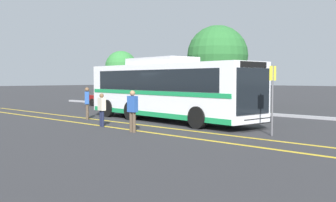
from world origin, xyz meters
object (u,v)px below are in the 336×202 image
at_px(parked_car_0, 112,98).
at_px(tree_0, 217,56).
at_px(bus_stop_sign, 272,91).
at_px(parked_car_1, 163,100).
at_px(pedestrian_2, 102,108).
at_px(transit_bus, 168,89).
at_px(tree_2, 121,67).
at_px(pedestrian_0, 87,101).
at_px(pedestrian_1, 133,108).
at_px(parked_car_2, 213,103).

distance_m(parked_car_0, tree_0, 9.18).
height_order(parked_car_0, bus_stop_sign, bus_stop_sign).
relative_size(parked_car_1, pedestrian_2, 2.70).
distance_m(parked_car_1, bus_stop_sign, 13.72).
bearing_deg(parked_car_0, bus_stop_sign, 66.91).
height_order(transit_bus, tree_2, tree_2).
bearing_deg(pedestrian_0, tree_0, 133.75).
relative_size(transit_bus, pedestrian_2, 7.38).
relative_size(parked_car_0, pedestrian_1, 2.74).
distance_m(transit_bus, parked_car_2, 5.03).
relative_size(transit_bus, tree_2, 2.37).
relative_size(transit_bus, pedestrian_0, 6.51).
height_order(parked_car_0, pedestrian_0, pedestrian_0).
xyz_separation_m(pedestrian_1, bus_stop_sign, (4.66, 3.06, 0.74)).
relative_size(pedestrian_2, tree_0, 0.24).
height_order(pedestrian_0, pedestrian_1, pedestrian_0).
bearing_deg(pedestrian_2, pedestrian_0, -12.97).
height_order(parked_car_0, pedestrian_1, pedestrian_1).
distance_m(parked_car_0, parked_car_1, 5.52).
xyz_separation_m(tree_0, tree_2, (-9.16, -2.50, -0.77)).
relative_size(pedestrian_1, pedestrian_2, 1.12).
xyz_separation_m(transit_bus, parked_car_1, (-5.45, 5.15, -0.97)).
xyz_separation_m(pedestrian_0, pedestrian_2, (3.13, -1.36, -0.13)).
xyz_separation_m(transit_bus, parked_car_2, (-0.73, 4.88, -1.00)).
distance_m(pedestrian_1, tree_0, 16.97).
xyz_separation_m(parked_car_1, pedestrian_0, (1.81, -7.68, 0.28)).
bearing_deg(parked_car_1, parked_car_2, 90.82).
distance_m(parked_car_0, bus_stop_sign, 18.70).
height_order(parked_car_1, tree_0, tree_0).
distance_m(transit_bus, tree_0, 12.24).
distance_m(parked_car_0, tree_2, 5.39).
xyz_separation_m(parked_car_0, pedestrian_0, (7.32, -7.44, 0.30)).
bearing_deg(parked_car_1, pedestrian_2, 32.84).
relative_size(parked_car_0, parked_car_2, 1.18).
distance_m(pedestrian_0, pedestrian_2, 3.42).
relative_size(transit_bus, bus_stop_sign, 4.13).
bearing_deg(pedestrian_0, parked_car_0, 172.83).
relative_size(parked_car_2, bus_stop_sign, 1.47).
bearing_deg(pedestrian_1, parked_car_1, -57.15).
xyz_separation_m(parked_car_2, bus_stop_sign, (7.42, -6.03, 1.03)).
height_order(parked_car_0, tree_0, tree_0).
bearing_deg(pedestrian_0, pedestrian_1, 21.74).
bearing_deg(tree_2, pedestrian_1, -38.15).
xyz_separation_m(parked_car_2, pedestrian_2, (0.22, -8.76, 0.17)).
bearing_deg(pedestrian_0, parked_car_2, 106.83).
height_order(pedestrian_1, pedestrian_2, pedestrian_1).
bearing_deg(pedestrian_1, pedestrian_2, -13.08).
height_order(parked_car_1, parked_car_2, parked_car_1).
distance_m(transit_bus, parked_car_1, 7.56).
height_order(parked_car_0, tree_2, tree_2).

